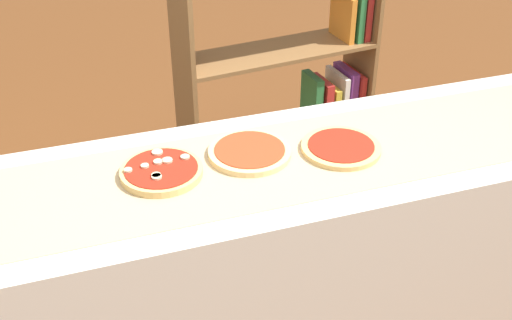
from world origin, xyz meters
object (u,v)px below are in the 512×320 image
at_px(pizza_mushroom_0, 161,171).
at_px(bookshelf, 300,56).
at_px(pizza_plain_1, 250,152).
at_px(pizza_plain_2, 342,148).

height_order(pizza_mushroom_0, bookshelf, bookshelf).
xyz_separation_m(pizza_plain_1, bookshelf, (0.55, 0.96, -0.17)).
height_order(pizza_plain_1, pizza_plain_2, pizza_plain_1).
bearing_deg(pizza_mushroom_0, pizza_plain_1, 4.54).
bearing_deg(pizza_plain_2, pizza_mushroom_0, 175.48).
relative_size(pizza_plain_1, pizza_plain_2, 1.03).
height_order(pizza_mushroom_0, pizza_plain_1, pizza_mushroom_0).
xyz_separation_m(pizza_plain_2, bookshelf, (0.28, 1.03, -0.17)).
relative_size(pizza_mushroom_0, pizza_plain_2, 0.98).
bearing_deg(pizza_plain_1, pizza_mushroom_0, -175.46).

